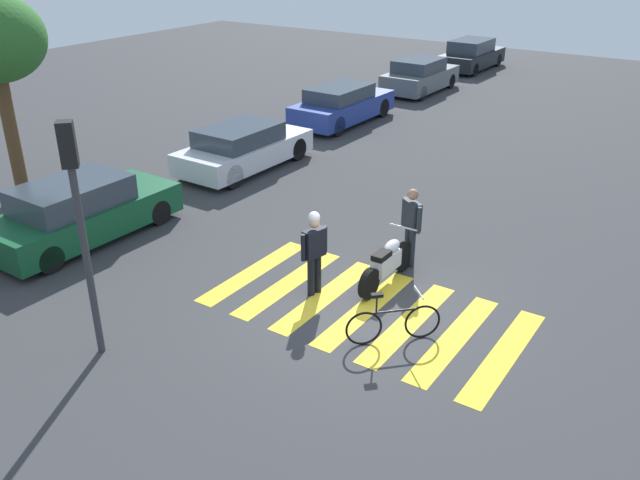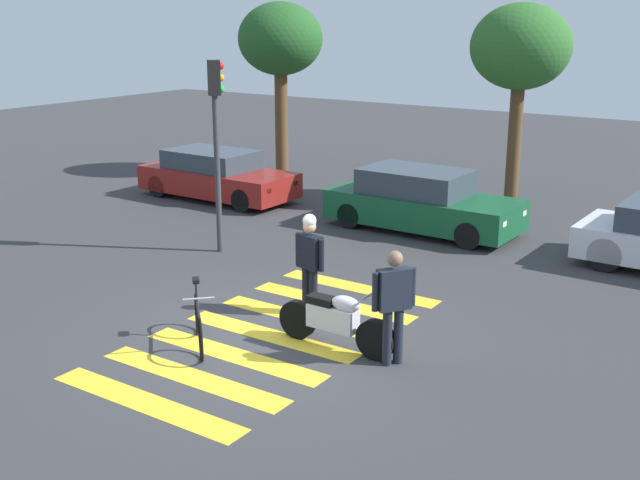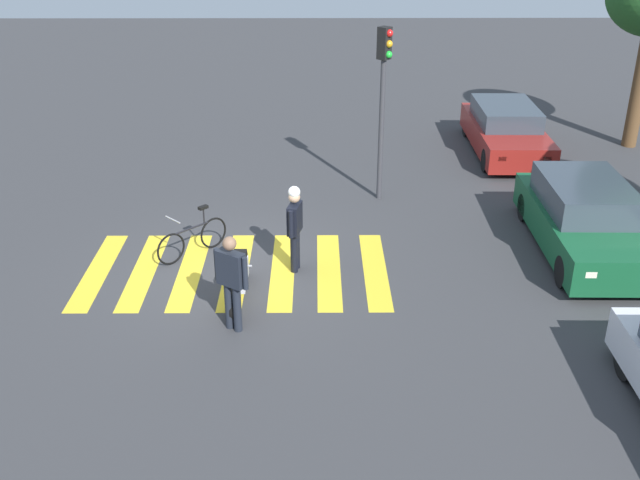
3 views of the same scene
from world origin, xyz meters
The scene contains 11 objects.
ground_plane centered at (0.00, 0.00, 0.00)m, with size 60.00×60.00×0.00m, color #38383A.
police_motorcycle centered at (1.10, 0.17, 0.45)m, with size 2.03×0.62×1.03m.
leaning_bicycle centered at (-0.67, -0.92, 0.37)m, with size 1.25×1.23×0.99m.
officer_on_foot centered at (2.10, 0.16, 0.99)m, with size 0.44×0.58×1.72m.
officer_by_motorcycle centered at (-0.04, 1.15, 1.00)m, with size 0.65×0.30×1.74m.
crosswalk_stripes centered at (0.00, 0.00, 0.00)m, with size 3.18×5.85×0.01m.
car_maroon_wagon centered at (-7.03, 6.81, 0.63)m, with size 4.46×1.83×1.32m.
car_green_compact centered at (-0.91, 6.99, 0.68)m, with size 4.49×1.87×1.43m.
traffic_light_pole centered at (-3.68, 3.07, 2.71)m, with size 0.34×0.34×4.01m.
street_tree_near centered at (-7.58, 10.54, 4.07)m, with size 2.56×2.56×5.24m.
street_tree_mid centered at (-0.06, 10.54, 4.03)m, with size 2.54×2.54×5.17m.
Camera 2 is at (7.12, -9.20, 4.94)m, focal length 44.38 mm.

